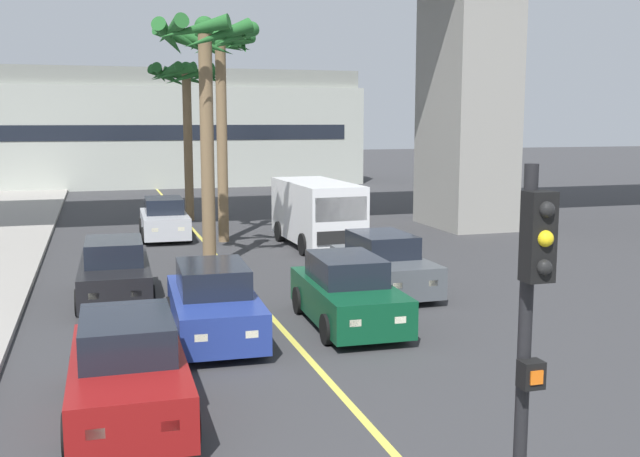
{
  "coord_description": "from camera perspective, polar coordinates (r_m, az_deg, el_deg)",
  "views": [
    {
      "loc": [
        -3.77,
        1.5,
        4.56
      ],
      "look_at": [
        0.0,
        14.0,
        2.65
      ],
      "focal_mm": 41.64,
      "sensor_mm": 36.0,
      "label": 1
    }
  ],
  "objects": [
    {
      "name": "lane_stripe_center",
      "position": [
        23.26,
        -7.13,
        -3.01
      ],
      "size": [
        0.14,
        56.0,
        0.01
      ],
      "primitive_type": "cube",
      "color": "#DBCC4C",
      "rests_on": "ground"
    },
    {
      "name": "palm_tree_near_median",
      "position": [
        34.13,
        -10.27,
        10.43
      ],
      "size": [
        3.45,
        3.5,
        7.12
      ],
      "color": "brown",
      "rests_on": "ground"
    },
    {
      "name": "car_queue_second",
      "position": [
        16.64,
        2.12,
        -5.01
      ],
      "size": [
        1.94,
        4.15,
        1.56
      ],
      "color": "#0C4728",
      "rests_on": "ground"
    },
    {
      "name": "car_queue_sixth",
      "position": [
        19.93,
        4.9,
        -2.8
      ],
      "size": [
        1.86,
        4.11,
        1.56
      ],
      "color": "#4C5156",
      "rests_on": "ground"
    },
    {
      "name": "car_queue_fourth",
      "position": [
        19.52,
        -15.5,
        -3.31
      ],
      "size": [
        1.91,
        4.14,
        1.56
      ],
      "color": "black",
      "rests_on": "ground"
    },
    {
      "name": "car_queue_front",
      "position": [
        12.03,
        -14.53,
        -10.55
      ],
      "size": [
        1.88,
        4.12,
        1.56
      ],
      "color": "maroon",
      "rests_on": "ground"
    },
    {
      "name": "pier_building_backdrop",
      "position": [
        54.08,
        -12.89,
        7.47
      ],
      "size": [
        29.04,
        8.04,
        7.98
      ],
      "color": "#ADB2A8",
      "rests_on": "ground"
    },
    {
      "name": "traffic_light_median_near",
      "position": [
        6.68,
        15.79,
        -8.06
      ],
      "size": [
        0.24,
        0.37,
        4.2
      ],
      "color": "black",
      "rests_on": "ground"
    },
    {
      "name": "palm_tree_far_median",
      "position": [
        28.0,
        -7.62,
        11.92
      ],
      "size": [
        2.64,
        2.68,
        7.89
      ],
      "color": "brown",
      "rests_on": "ground"
    },
    {
      "name": "car_queue_fifth",
      "position": [
        15.82,
        -8.17,
        -5.79
      ],
      "size": [
        1.96,
        4.16,
        1.56
      ],
      "color": "navy",
      "rests_on": "ground"
    },
    {
      "name": "palm_tree_mid_median",
      "position": [
        22.77,
        -8.82,
        12.38
      ],
      "size": [
        3.26,
        3.31,
        7.58
      ],
      "color": "brown",
      "rests_on": "ground"
    },
    {
      "name": "car_queue_third",
      "position": [
        29.43,
        -11.88,
        0.67
      ],
      "size": [
        1.91,
        4.14,
        1.56
      ],
      "color": "#B7BABF",
      "rests_on": "ground"
    },
    {
      "name": "delivery_van",
      "position": [
        26.76,
        -0.25,
        1.32
      ],
      "size": [
        2.27,
        5.3,
        2.36
      ],
      "color": "white",
      "rests_on": "ground"
    }
  ]
}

